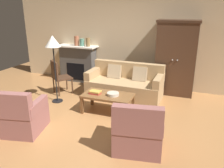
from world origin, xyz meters
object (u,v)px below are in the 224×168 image
object	(u,v)px
armchair_near_left	(20,116)
armchair_near_right	(138,132)
coffee_table	(108,97)
side_chair_wooden	(59,75)
fireplace	(78,63)
mantel_vase_jade	(82,42)
dog	(24,100)
fruit_bowl	(113,94)
floor_lamp	(53,45)
couch	(125,85)
mantel_vase_bronze	(88,42)
armoire	(176,58)
mantel_vase_terracotta	(77,41)
book_stack	(95,92)

from	to	relation	value
armchair_near_left	armchair_near_right	xyz separation A→B (m)	(2.19, 0.23, 0.00)
coffee_table	side_chair_wooden	size ratio (longest dim) A/B	1.22
coffee_table	fireplace	bearing A→B (deg)	133.44
mantel_vase_jade	dog	distance (m)	2.58
fruit_bowl	armchair_near_right	distance (m)	1.41
dog	floor_lamp	bearing A→B (deg)	60.39
fireplace	floor_lamp	xyz separation A→B (m)	(0.32, -1.69, 0.84)
couch	mantel_vase_bronze	distance (m)	1.85
couch	dog	size ratio (longest dim) A/B	3.39
armoire	armchair_near_left	size ratio (longest dim) A/B	2.12
mantel_vase_jade	dog	size ratio (longest dim) A/B	0.38
fireplace	dog	distance (m)	2.41
armoire	armchair_near_left	distance (m)	4.00
dog	fireplace	bearing A→B (deg)	88.10
mantel_vase_terracotta	mantel_vase_jade	world-z (taller)	mantel_vase_terracotta
fruit_bowl	mantel_vase_terracotta	xyz separation A→B (m)	(-1.84, 1.80, 0.81)
coffee_table	couch	bearing A→B (deg)	86.47
armchair_near_left	dog	xyz separation A→B (m)	(-0.59, 0.78, -0.07)
fruit_bowl	floor_lamp	distance (m)	1.81
fireplace	coffee_table	distance (m)	2.51
mantel_vase_terracotta	mantel_vase_bronze	xyz separation A→B (m)	(0.38, 0.00, -0.01)
fruit_bowl	dog	distance (m)	2.02
side_chair_wooden	floor_lamp	world-z (taller)	floor_lamp
armchair_near_left	side_chair_wooden	bearing A→B (deg)	102.23
armoire	armchair_near_left	bearing A→B (deg)	-128.28
mantel_vase_terracotta	armchair_near_right	distance (m)	4.09
armchair_near_right	fruit_bowl	bearing A→B (deg)	127.32
book_stack	mantel_vase_terracotta	bearing A→B (deg)	128.00
couch	mantel_vase_jade	size ratio (longest dim) A/B	8.83
mantel_vase_bronze	side_chair_wooden	distance (m)	1.42
floor_lamp	couch	bearing A→B (deg)	32.13
couch	mantel_vase_bronze	world-z (taller)	mantel_vase_bronze
armoire	book_stack	xyz separation A→B (m)	(-1.51, -1.78, -0.52)
mantel_vase_jade	armoire	bearing A→B (deg)	-1.24
fruit_bowl	coffee_table	bearing A→B (deg)	178.94
coffee_table	side_chair_wooden	xyz separation A→B (m)	(-1.64, 0.62, 0.15)
fireplace	mantel_vase_bronze	world-z (taller)	mantel_vase_bronze
armoire	coffee_table	distance (m)	2.21
floor_lamp	dog	distance (m)	1.41
mantel_vase_terracotta	side_chair_wooden	world-z (taller)	mantel_vase_terracotta
armoire	fruit_bowl	xyz separation A→B (m)	(-1.11, -1.74, -0.52)
armoire	side_chair_wooden	xyz separation A→B (m)	(-2.87, -1.12, -0.46)
mantel_vase_terracotta	fruit_bowl	bearing A→B (deg)	-44.35
dog	armoire	bearing A→B (deg)	37.37
armchair_near_right	mantel_vase_terracotta	bearing A→B (deg)	132.71
couch	book_stack	bearing A→B (deg)	-107.65
fruit_bowl	armoire	bearing A→B (deg)	57.62
couch	mantel_vase_terracotta	bearing A→B (deg)	157.17
book_stack	dog	distance (m)	1.62
armoire	armchair_near_right	bearing A→B (deg)	-95.04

